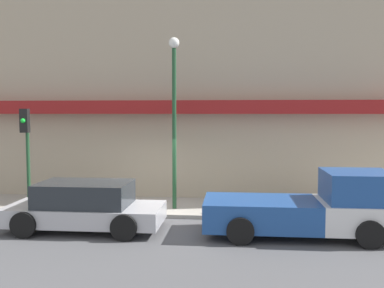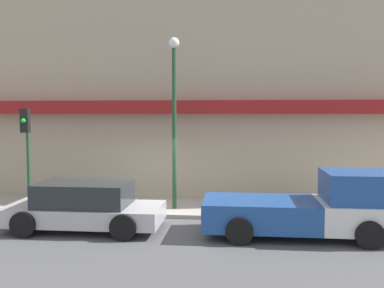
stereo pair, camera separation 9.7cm
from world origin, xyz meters
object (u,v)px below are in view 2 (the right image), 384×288
fire_hydrant (222,203)px  parked_car (85,206)px  pickup_truck (312,208)px  traffic_light (27,140)px  street_lamp (174,103)px

fire_hydrant → parked_car: bearing=-153.9°
pickup_truck → traffic_light: (-9.13, 1.92, 1.68)m
parked_car → fire_hydrant: size_ratio=6.96×
parked_car → fire_hydrant: parked_car is taller
traffic_light → pickup_truck: bearing=-11.9°
parked_car → fire_hydrant: (3.92, 1.92, -0.24)m
pickup_truck → traffic_light: size_ratio=1.53×
parked_car → traffic_light: traffic_light is taller
fire_hydrant → street_lamp: (-1.65, 0.54, 3.26)m
street_lamp → fire_hydrant: bearing=-18.0°
street_lamp → traffic_light: 5.14m
pickup_truck → fire_hydrant: pickup_truck is taller
traffic_light → parked_car: bearing=-35.5°
fire_hydrant → street_lamp: size_ratio=0.11×
pickup_truck → parked_car: (-6.44, 0.00, -0.10)m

